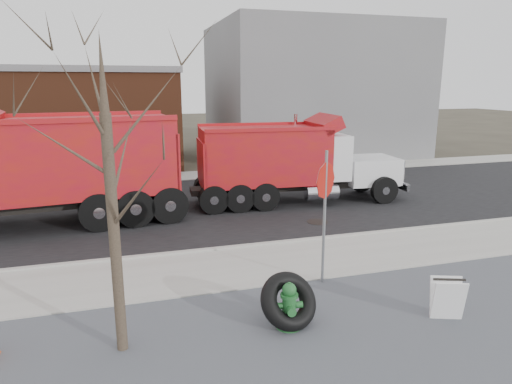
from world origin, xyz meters
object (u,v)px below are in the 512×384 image
object	(u,v)px
stop_sign	(325,196)
sandwich_board	(447,299)
dump_truck_red_a	(290,159)
truck_tire	(289,301)
fire_hydrant	(289,308)
dump_truck_red_b	(44,166)

from	to	relation	value
stop_sign	sandwich_board	world-z (taller)	stop_sign
stop_sign	sandwich_board	xyz separation A→B (m)	(1.57, -2.22, -1.61)
sandwich_board	dump_truck_red_a	size ratio (longest dim) A/B	0.10
truck_tire	dump_truck_red_a	world-z (taller)	dump_truck_red_a
truck_tire	dump_truck_red_a	bearing A→B (deg)	69.34
fire_hydrant	truck_tire	world-z (taller)	truck_tire
fire_hydrant	truck_tire	bearing A→B (deg)	82.20
dump_truck_red_a	dump_truck_red_b	size ratio (longest dim) A/B	0.87
fire_hydrant	dump_truck_red_a	world-z (taller)	dump_truck_red_a
stop_sign	dump_truck_red_a	world-z (taller)	dump_truck_red_a
sandwich_board	dump_truck_red_a	world-z (taller)	dump_truck_red_a
sandwich_board	dump_truck_red_a	bearing A→B (deg)	108.42
stop_sign	dump_truck_red_a	size ratio (longest dim) A/B	0.37
fire_hydrant	dump_truck_red_a	size ratio (longest dim) A/B	0.11
fire_hydrant	stop_sign	xyz separation A→B (m)	(1.43, 1.64, 1.64)
fire_hydrant	dump_truck_red_b	xyz separation A→B (m)	(-5.09, 8.01, 1.54)
sandwich_board	dump_truck_red_b	xyz separation A→B (m)	(-8.09, 8.59, 1.51)
truck_tire	dump_truck_red_a	size ratio (longest dim) A/B	0.16
sandwich_board	dump_truck_red_b	world-z (taller)	dump_truck_red_b
truck_tire	sandwich_board	size ratio (longest dim) A/B	1.55
fire_hydrant	dump_truck_red_a	xyz separation A→B (m)	(3.25, 8.66, 1.24)
stop_sign	dump_truck_red_a	xyz separation A→B (m)	(1.83, 7.02, -0.39)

